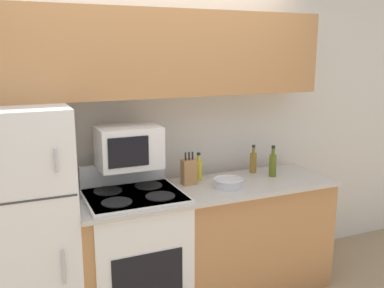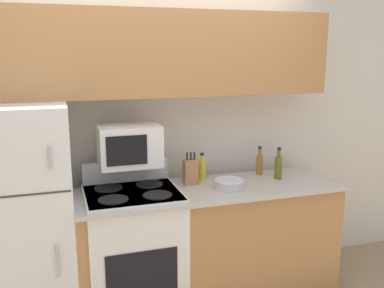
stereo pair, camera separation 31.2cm
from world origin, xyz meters
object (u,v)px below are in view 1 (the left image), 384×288
at_px(bowl, 228,183).
at_px(bottle_vinegar, 253,162).
at_px(microwave, 129,147).
at_px(knife_block, 189,172).
at_px(bottle_olive_oil, 273,164).
at_px(stove, 135,254).
at_px(refrigerator, 22,227).
at_px(bottle_cooking_spray, 199,169).

height_order(bowl, bottle_vinegar, bottle_vinegar).
relative_size(microwave, bowl, 1.95).
xyz_separation_m(knife_block, bottle_olive_oil, (0.72, -0.08, 0.00)).
bearing_deg(stove, bottle_olive_oil, 1.69).
height_order(refrigerator, bottle_cooking_spray, refrigerator).
xyz_separation_m(knife_block, bowl, (0.25, -0.19, -0.06)).
bearing_deg(bottle_olive_oil, refrigerator, 179.22).
distance_m(stove, bowl, 0.87).
xyz_separation_m(knife_block, bottle_cooking_spray, (0.13, 0.09, -0.02)).
relative_size(stove, knife_block, 4.30).
height_order(microwave, bottle_vinegar, microwave).
bearing_deg(refrigerator, bottle_cooking_spray, 6.08).
relative_size(refrigerator, microwave, 3.61).
bearing_deg(bottle_cooking_spray, knife_block, -143.90).
relative_size(bowl, bottle_cooking_spray, 1.04).
height_order(microwave, bottle_cooking_spray, microwave).
distance_m(microwave, bottle_olive_oil, 1.21).
distance_m(stove, bottle_cooking_spray, 0.82).
height_order(stove, bottle_vinegar, bottle_vinegar).
bearing_deg(bottle_vinegar, stove, -169.89).
height_order(refrigerator, bottle_vinegar, refrigerator).
bearing_deg(knife_block, refrigerator, -177.63).
distance_m(refrigerator, microwave, 0.89).
bearing_deg(bowl, bottle_olive_oil, 13.06).
bearing_deg(knife_block, bottle_vinegar, 7.68).
bearing_deg(bottle_cooking_spray, bottle_vinegar, -0.86).
height_order(knife_block, bottle_vinegar, knife_block).
bearing_deg(bottle_cooking_spray, stove, -161.17).
xyz_separation_m(stove, microwave, (0.01, 0.13, 0.78)).
relative_size(refrigerator, bottle_olive_oil, 6.19).
bearing_deg(bottle_olive_oil, bottle_cooking_spray, 163.98).
bearing_deg(bottle_cooking_spray, bowl, -66.79).
height_order(knife_block, bottle_olive_oil, bottle_olive_oil).
relative_size(stove, bottle_vinegar, 4.63).
bearing_deg(bottle_vinegar, knife_block, -172.32).
height_order(knife_block, bowl, knife_block).
height_order(refrigerator, knife_block, refrigerator).
distance_m(bowl, bottle_cooking_spray, 0.31).
bearing_deg(microwave, bottle_cooking_spray, 7.49).
xyz_separation_m(microwave, bottle_vinegar, (1.10, 0.07, -0.24)).
relative_size(refrigerator, bottle_vinegar, 6.71).
distance_m(stove, knife_block, 0.73).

